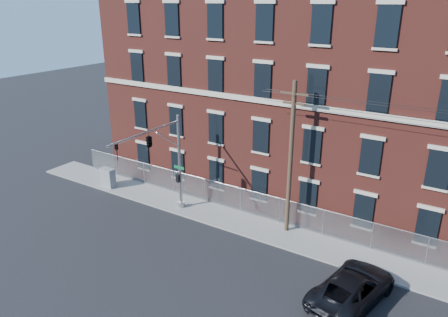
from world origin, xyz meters
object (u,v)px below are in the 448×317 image
at_px(utility_pole_near, 291,157).
at_px(pickup_truck, 352,287).
at_px(utility_cabinet, 108,177).
at_px(traffic_signal_mast, 157,148).

xyz_separation_m(utility_pole_near, pickup_truck, (5.73, -4.56, -4.54)).
xyz_separation_m(pickup_truck, utility_cabinet, (-21.05, 3.16, 0.11)).
height_order(traffic_signal_mast, utility_cabinet, traffic_signal_mast).
relative_size(traffic_signal_mast, utility_pole_near, 0.70).
distance_m(pickup_truck, utility_cabinet, 21.28).
bearing_deg(traffic_signal_mast, pickup_truck, -4.74).
relative_size(traffic_signal_mast, pickup_truck, 1.22).
relative_size(utility_pole_near, pickup_truck, 1.75).
bearing_deg(utility_pole_near, pickup_truck, -38.52).
bearing_deg(pickup_truck, traffic_signal_mast, 6.68).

